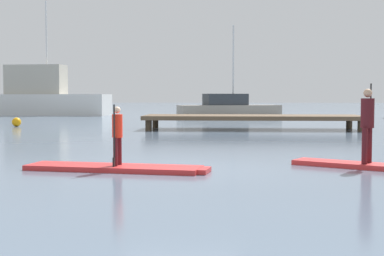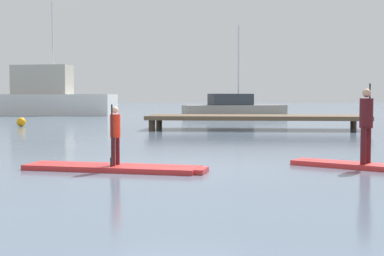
{
  "view_description": "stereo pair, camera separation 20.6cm",
  "coord_description": "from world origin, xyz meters",
  "px_view_note": "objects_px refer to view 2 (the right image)",
  "views": [
    {
      "loc": [
        0.97,
        -11.15,
        1.47
      ],
      "look_at": [
        0.07,
        2.86,
        0.67
      ],
      "focal_mm": 51.81,
      "sensor_mm": 36.0,
      "label": 1
    },
    {
      "loc": [
        1.17,
        -11.14,
        1.47
      ],
      "look_at": [
        0.07,
        2.86,
        0.67
      ],
      "focal_mm": 51.81,
      "sensor_mm": 36.0,
      "label": 2
    }
  ],
  "objects_px": {
    "paddleboard_near": "(115,168)",
    "paddler_adult": "(366,121)",
    "paddleboard_far": "(382,167)",
    "mooring_buoy_far": "(21,122)",
    "paddler_child_solo": "(115,132)",
    "motor_boat_small_navy": "(49,97)",
    "fishing_boat_green_midground": "(234,108)"
  },
  "relations": [
    {
      "from": "paddleboard_near",
      "to": "paddler_adult",
      "type": "xyz_separation_m",
      "value": [
        5.05,
        0.68,
        0.93
      ]
    },
    {
      "from": "paddleboard_far",
      "to": "mooring_buoy_far",
      "type": "bearing_deg",
      "value": 131.69
    },
    {
      "from": "paddler_child_solo",
      "to": "paddler_adult",
      "type": "xyz_separation_m",
      "value": [
        5.04,
        0.69,
        0.22
      ]
    },
    {
      "from": "paddleboard_far",
      "to": "motor_boat_small_navy",
      "type": "distance_m",
      "value": 35.71
    },
    {
      "from": "paddleboard_near",
      "to": "mooring_buoy_far",
      "type": "xyz_separation_m",
      "value": [
        -8.1,
        15.58,
        0.17
      ]
    },
    {
      "from": "paddler_child_solo",
      "to": "mooring_buoy_far",
      "type": "bearing_deg",
      "value": 117.49
    },
    {
      "from": "paddler_child_solo",
      "to": "paddler_adult",
      "type": "bearing_deg",
      "value": 7.78
    },
    {
      "from": "fishing_boat_green_midground",
      "to": "mooring_buoy_far",
      "type": "xyz_separation_m",
      "value": [
        -10.37,
        -12.34,
        -0.42
      ]
    },
    {
      "from": "paddleboard_far",
      "to": "paddler_adult",
      "type": "bearing_deg",
      "value": 147.83
    },
    {
      "from": "paddleboard_near",
      "to": "paddler_child_solo",
      "type": "bearing_deg",
      "value": -47.52
    },
    {
      "from": "paddler_child_solo",
      "to": "mooring_buoy_far",
      "type": "distance_m",
      "value": 17.59
    },
    {
      "from": "paddleboard_far",
      "to": "paddleboard_near",
      "type": "bearing_deg",
      "value": -174.73
    },
    {
      "from": "paddleboard_near",
      "to": "mooring_buoy_far",
      "type": "bearing_deg",
      "value": 117.47
    },
    {
      "from": "paddleboard_far",
      "to": "fishing_boat_green_midground",
      "type": "relative_size",
      "value": 0.47
    },
    {
      "from": "paddleboard_near",
      "to": "paddleboard_far",
      "type": "distance_m",
      "value": 5.36
    },
    {
      "from": "paddleboard_near",
      "to": "motor_boat_small_navy",
      "type": "height_order",
      "value": "motor_boat_small_navy"
    },
    {
      "from": "paddleboard_near",
      "to": "motor_boat_small_navy",
      "type": "relative_size",
      "value": 0.38
    },
    {
      "from": "paddler_child_solo",
      "to": "paddleboard_far",
      "type": "height_order",
      "value": "paddler_child_solo"
    },
    {
      "from": "paddleboard_near",
      "to": "fishing_boat_green_midground",
      "type": "bearing_deg",
      "value": 85.36
    },
    {
      "from": "fishing_boat_green_midground",
      "to": "mooring_buoy_far",
      "type": "distance_m",
      "value": 16.12
    },
    {
      "from": "paddler_child_solo",
      "to": "mooring_buoy_far",
      "type": "relative_size",
      "value": 2.72
    },
    {
      "from": "paddler_adult",
      "to": "motor_boat_small_navy",
      "type": "height_order",
      "value": "motor_boat_small_navy"
    },
    {
      "from": "paddleboard_far",
      "to": "mooring_buoy_far",
      "type": "distance_m",
      "value": 20.21
    },
    {
      "from": "motor_boat_small_navy",
      "to": "paddleboard_far",
      "type": "bearing_deg",
      "value": -60.64
    },
    {
      "from": "paddleboard_far",
      "to": "paddler_adult",
      "type": "distance_m",
      "value": 0.99
    },
    {
      "from": "paddler_child_solo",
      "to": "motor_boat_small_navy",
      "type": "height_order",
      "value": "motor_boat_small_navy"
    },
    {
      "from": "paddler_adult",
      "to": "fishing_boat_green_midground",
      "type": "distance_m",
      "value": 27.39
    },
    {
      "from": "paddler_adult",
      "to": "fishing_boat_green_midground",
      "type": "height_order",
      "value": "fishing_boat_green_midground"
    },
    {
      "from": "paddleboard_near",
      "to": "fishing_boat_green_midground",
      "type": "height_order",
      "value": "fishing_boat_green_midground"
    },
    {
      "from": "motor_boat_small_navy",
      "to": "mooring_buoy_far",
      "type": "bearing_deg",
      "value": -75.81
    },
    {
      "from": "paddleboard_near",
      "to": "paddler_child_solo",
      "type": "xyz_separation_m",
      "value": [
        0.01,
        -0.01,
        0.71
      ]
    },
    {
      "from": "motor_boat_small_navy",
      "to": "mooring_buoy_far",
      "type": "relative_size",
      "value": 22.44
    }
  ]
}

